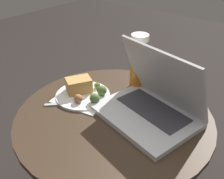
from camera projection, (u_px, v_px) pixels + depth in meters
table at (114, 146)px, 0.97m from camera, size 0.66×0.66×0.53m
napkin at (80, 100)px, 0.96m from camera, size 0.21×0.17×0.00m
laptop at (151, 103)px, 0.86m from camera, size 0.36×0.30×0.24m
beer_glass at (139, 62)px, 0.98m from camera, size 0.06×0.06×0.22m
snack_plate at (83, 91)px, 0.97m from camera, size 0.20×0.20×0.06m
fork at (73, 103)px, 0.94m from camera, size 0.14×0.14×0.00m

